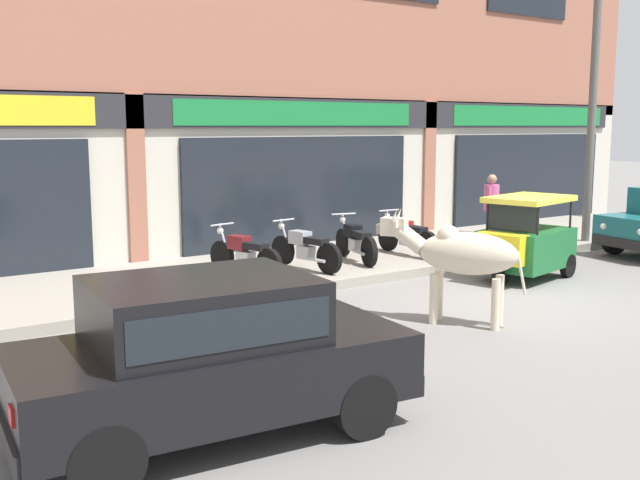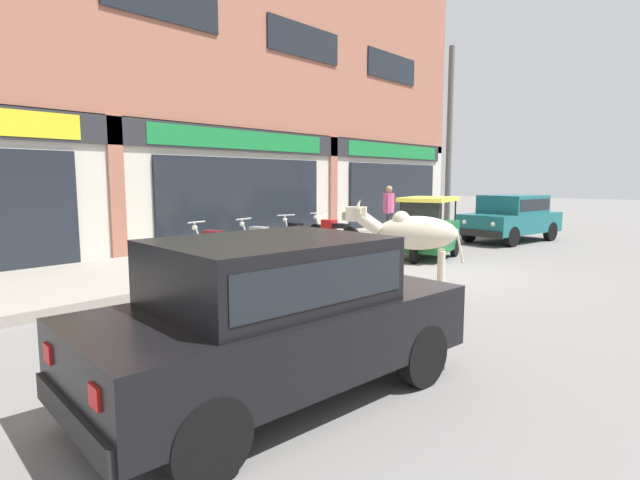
{
  "view_description": "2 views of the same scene",
  "coord_description": "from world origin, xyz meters",
  "px_view_note": "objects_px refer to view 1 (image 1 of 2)",
  "views": [
    {
      "loc": [
        -9.24,
        -7.85,
        2.78
      ],
      "look_at": [
        -2.98,
        1.0,
        1.13
      ],
      "focal_mm": 42.0,
      "sensor_mm": 36.0,
      "label": 1
    },
    {
      "loc": [
        -9.29,
        -5.17,
        1.97
      ],
      "look_at": [
        -2.35,
        1.0,
        0.83
      ],
      "focal_mm": 28.0,
      "sensor_mm": 36.0,
      "label": 2
    }
  ],
  "objects_px": {
    "pedestrian": "(491,203)",
    "motorcycle_1": "(305,249)",
    "utility_pole": "(592,110)",
    "cow": "(461,254)",
    "motorcycle_3": "(407,236)",
    "auto_rickshaw": "(524,244)",
    "car_0": "(209,349)",
    "motorcycle_2": "(356,241)",
    "motorcycle_0": "(245,254)"
  },
  "relations": [
    {
      "from": "cow",
      "to": "utility_pole",
      "type": "relative_size",
      "value": 0.32
    },
    {
      "from": "auto_rickshaw",
      "to": "motorcycle_3",
      "type": "bearing_deg",
      "value": 104.31
    },
    {
      "from": "motorcycle_2",
      "to": "cow",
      "type": "bearing_deg",
      "value": -107.76
    },
    {
      "from": "cow",
      "to": "motorcycle_3",
      "type": "height_order",
      "value": "cow"
    },
    {
      "from": "auto_rickshaw",
      "to": "motorcycle_1",
      "type": "relative_size",
      "value": 1.17
    },
    {
      "from": "auto_rickshaw",
      "to": "pedestrian",
      "type": "distance_m",
      "value": 2.45
    },
    {
      "from": "cow",
      "to": "pedestrian",
      "type": "bearing_deg",
      "value": 37.81
    },
    {
      "from": "car_0",
      "to": "motorcycle_0",
      "type": "distance_m",
      "value": 6.5
    },
    {
      "from": "pedestrian",
      "to": "car_0",
      "type": "bearing_deg",
      "value": -151.57
    },
    {
      "from": "pedestrian",
      "to": "utility_pole",
      "type": "relative_size",
      "value": 0.27
    },
    {
      "from": "pedestrian",
      "to": "motorcycle_1",
      "type": "bearing_deg",
      "value": 175.17
    },
    {
      "from": "motorcycle_1",
      "to": "motorcycle_2",
      "type": "xyz_separation_m",
      "value": [
        1.28,
        0.14,
        0.0
      ]
    },
    {
      "from": "car_0",
      "to": "motorcycle_1",
      "type": "height_order",
      "value": "car_0"
    },
    {
      "from": "motorcycle_1",
      "to": "utility_pole",
      "type": "xyz_separation_m",
      "value": [
        7.21,
        -0.86,
        2.58
      ]
    },
    {
      "from": "car_0",
      "to": "cow",
      "type": "bearing_deg",
      "value": 17.36
    },
    {
      "from": "cow",
      "to": "motorcycle_1",
      "type": "height_order",
      "value": "cow"
    },
    {
      "from": "pedestrian",
      "to": "motorcycle_0",
      "type": "bearing_deg",
      "value": 175.06
    },
    {
      "from": "auto_rickshaw",
      "to": "motorcycle_1",
      "type": "distance_m",
      "value": 4.0
    },
    {
      "from": "motorcycle_3",
      "to": "pedestrian",
      "type": "xyz_separation_m",
      "value": [
        1.95,
        -0.48,
        0.6
      ]
    },
    {
      "from": "cow",
      "to": "car_0",
      "type": "relative_size",
      "value": 0.51
    },
    {
      "from": "motorcycle_2",
      "to": "pedestrian",
      "type": "xyz_separation_m",
      "value": [
        3.25,
        -0.52,
        0.6
      ]
    },
    {
      "from": "motorcycle_0",
      "to": "motorcycle_3",
      "type": "xyz_separation_m",
      "value": [
        3.79,
        -0.02,
        0.0
      ]
    },
    {
      "from": "cow",
      "to": "motorcycle_3",
      "type": "distance_m",
      "value": 4.8
    },
    {
      "from": "car_0",
      "to": "motorcycle_3",
      "type": "distance_m",
      "value": 9.09
    },
    {
      "from": "motorcycle_0",
      "to": "motorcycle_1",
      "type": "xyz_separation_m",
      "value": [
        1.21,
        -0.11,
        0.0
      ]
    },
    {
      "from": "auto_rickshaw",
      "to": "car_0",
      "type": "bearing_deg",
      "value": -159.27
    },
    {
      "from": "motorcycle_0",
      "to": "car_0",
      "type": "bearing_deg",
      "value": -122.34
    },
    {
      "from": "auto_rickshaw",
      "to": "cow",
      "type": "bearing_deg",
      "value": -154.67
    },
    {
      "from": "car_0",
      "to": "auto_rickshaw",
      "type": "bearing_deg",
      "value": 20.73
    },
    {
      "from": "cow",
      "to": "motorcycle_1",
      "type": "relative_size",
      "value": 1.06
    },
    {
      "from": "utility_pole",
      "to": "motorcycle_2",
      "type": "bearing_deg",
      "value": 170.45
    },
    {
      "from": "utility_pole",
      "to": "car_0",
      "type": "bearing_deg",
      "value": -159.22
    },
    {
      "from": "pedestrian",
      "to": "utility_pole",
      "type": "xyz_separation_m",
      "value": [
        2.68,
        -0.47,
        1.98
      ]
    },
    {
      "from": "car_0",
      "to": "motorcycle_1",
      "type": "distance_m",
      "value": 7.13
    },
    {
      "from": "cow",
      "to": "auto_rickshaw",
      "type": "distance_m",
      "value": 3.59
    },
    {
      "from": "motorcycle_0",
      "to": "motorcycle_2",
      "type": "xyz_separation_m",
      "value": [
        2.49,
        0.03,
        0.0
      ]
    },
    {
      "from": "cow",
      "to": "utility_pole",
      "type": "distance_m",
      "value": 8.13
    },
    {
      "from": "auto_rickshaw",
      "to": "utility_pole",
      "type": "height_order",
      "value": "utility_pole"
    },
    {
      "from": "motorcycle_1",
      "to": "utility_pole",
      "type": "height_order",
      "value": "utility_pole"
    },
    {
      "from": "car_0",
      "to": "pedestrian",
      "type": "xyz_separation_m",
      "value": [
        9.21,
        4.99,
        0.34
      ]
    },
    {
      "from": "motorcycle_3",
      "to": "pedestrian",
      "type": "distance_m",
      "value": 2.1
    },
    {
      "from": "cow",
      "to": "motorcycle_1",
      "type": "distance_m",
      "value": 3.94
    },
    {
      "from": "car_0",
      "to": "auto_rickshaw",
      "type": "height_order",
      "value": "auto_rickshaw"
    },
    {
      "from": "motorcycle_0",
      "to": "motorcycle_2",
      "type": "bearing_deg",
      "value": 0.62
    },
    {
      "from": "car_0",
      "to": "motorcycle_2",
      "type": "xyz_separation_m",
      "value": [
        5.96,
        5.51,
        -0.26
      ]
    },
    {
      "from": "cow",
      "to": "motorcycle_3",
      "type": "xyz_separation_m",
      "value": [
        2.6,
        4.01,
        -0.45
      ]
    },
    {
      "from": "auto_rickshaw",
      "to": "motorcycle_3",
      "type": "height_order",
      "value": "auto_rickshaw"
    },
    {
      "from": "car_0",
      "to": "motorcycle_2",
      "type": "relative_size",
      "value": 2.09
    },
    {
      "from": "cow",
      "to": "motorcycle_0",
      "type": "bearing_deg",
      "value": 106.49
    },
    {
      "from": "motorcycle_0",
      "to": "motorcycle_2",
      "type": "distance_m",
      "value": 2.49
    }
  ]
}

